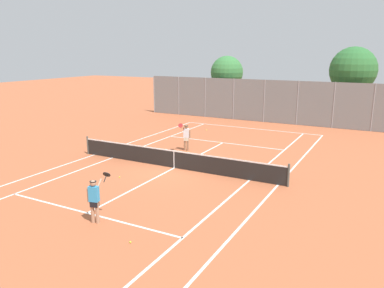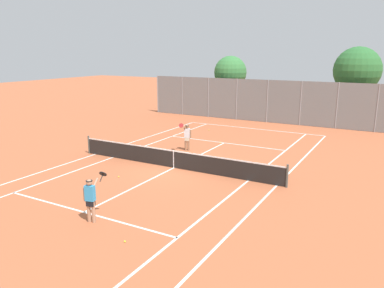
{
  "view_description": "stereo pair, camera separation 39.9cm",
  "coord_description": "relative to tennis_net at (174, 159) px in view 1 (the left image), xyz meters",
  "views": [
    {
      "loc": [
        9.63,
        -16.04,
        5.88
      ],
      "look_at": [
        0.26,
        1.5,
        1.0
      ],
      "focal_mm": 35.0,
      "sensor_mm": 36.0,
      "label": 1
    },
    {
      "loc": [
        9.98,
        -15.85,
        5.88
      ],
      "look_at": [
        0.26,
        1.5,
        1.0
      ],
      "focal_mm": 35.0,
      "sensor_mm": 36.0,
      "label": 2
    }
  ],
  "objects": [
    {
      "name": "tree_behind_right",
      "position": [
        6.5,
        17.8,
        3.88
      ],
      "size": [
        3.78,
        3.78,
        6.36
      ],
      "color": "brown",
      "rests_on": "ground"
    },
    {
      "name": "player_near_side",
      "position": [
        0.86,
        -6.87,
        0.42
      ],
      "size": [
        0.54,
        0.83,
        1.77
      ],
      "color": "tan",
      "rests_on": "ground"
    },
    {
      "name": "loose_tennis_ball_3",
      "position": [
        -2.74,
        9.53,
        -0.48
      ],
      "size": [
        0.07,
        0.07,
        0.07
      ],
      "primitive_type": "sphere",
      "color": "#D1DB33",
      "rests_on": "ground"
    },
    {
      "name": "ground_plane",
      "position": [
        0.0,
        0.0,
        -0.51
      ],
      "size": [
        120.0,
        120.0,
        0.0
      ],
      "primitive_type": "plane",
      "color": "#B25B38"
    },
    {
      "name": "loose_tennis_ball_1",
      "position": [
        -0.21,
        6.18,
        -0.48
      ],
      "size": [
        0.07,
        0.07,
        0.07
      ],
      "primitive_type": "sphere",
      "color": "#D1DB33",
      "rests_on": "ground"
    },
    {
      "name": "loose_tennis_ball_2",
      "position": [
        2.83,
        -7.47,
        -0.48
      ],
      "size": [
        0.07,
        0.07,
        0.07
      ],
      "primitive_type": "sphere",
      "color": "#D1DB33",
      "rests_on": "ground"
    },
    {
      "name": "court_line_markings",
      "position": [
        0.0,
        0.0,
        -0.51
      ],
      "size": [
        11.1,
        23.9,
        0.01
      ],
      "color": "silver",
      "rests_on": "ground"
    },
    {
      "name": "back_fence",
      "position": [
        -0.0,
        15.12,
        1.32
      ],
      "size": [
        22.69,
        0.08,
        3.65
      ],
      "color": "gray",
      "rests_on": "ground"
    },
    {
      "name": "player_far_left",
      "position": [
        -1.18,
        3.45,
        0.42
      ],
      "size": [
        0.48,
        0.87,
        1.77
      ],
      "color": "#936B4C",
      "rests_on": "ground"
    },
    {
      "name": "loose_tennis_ball_0",
      "position": [
        -1.52,
        -2.6,
        -0.48
      ],
      "size": [
        0.07,
        0.07,
        0.07
      ],
      "primitive_type": "sphere",
      "color": "#D1DB33",
      "rests_on": "ground"
    },
    {
      "name": "tree_behind_left",
      "position": [
        -4.61,
        17.46,
        3.45
      ],
      "size": [
        3.08,
        3.08,
        5.58
      ],
      "color": "brown",
      "rests_on": "ground"
    },
    {
      "name": "tennis_net",
      "position": [
        0.0,
        0.0,
        0.0
      ],
      "size": [
        12.0,
        0.1,
        1.07
      ],
      "color": "#474C47",
      "rests_on": "ground"
    }
  ]
}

